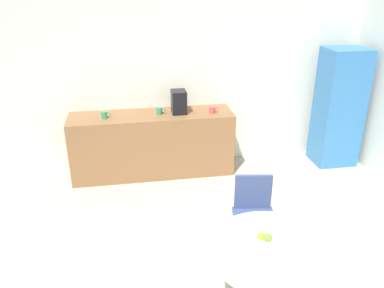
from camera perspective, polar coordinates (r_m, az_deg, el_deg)
The scene contains 10 objects.
wall_back at distance 5.67m, azimuth -4.29°, elevation 9.45°, with size 6.00×0.10×2.60m, color silver.
counter_block at distance 5.60m, azimuth -5.80°, elevation 0.00°, with size 2.27×0.60×0.90m, color brown.
locker_cabinet at distance 6.16m, azimuth 20.72°, elevation 4.98°, with size 0.60×0.50×1.75m, color #3372B2.
round_table at distance 3.26m, azimuth 11.70°, elevation -16.82°, with size 1.03×1.03×0.74m.
chair_navy at distance 4.04m, azimuth 9.04°, elevation -9.03°, with size 0.48×0.48×0.83m.
fruit_bowl at distance 3.15m, azimuth 10.98°, elevation -13.81°, with size 0.25×0.25×0.13m.
mug_white at distance 5.37m, azimuth -12.73°, elevation 4.17°, with size 0.13×0.08×0.09m.
mug_green at distance 5.42m, azimuth -4.80°, elevation 4.87°, with size 0.13×0.08×0.09m.
mug_red at distance 5.45m, azimuth 3.03°, elevation 5.03°, with size 0.13×0.08×0.09m.
coffee_maker at distance 5.42m, azimuth -1.96°, elevation 6.20°, with size 0.20×0.24×0.32m, color black.
Camera 1 is at (-0.51, -2.48, 2.68)m, focal length 36.37 mm.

